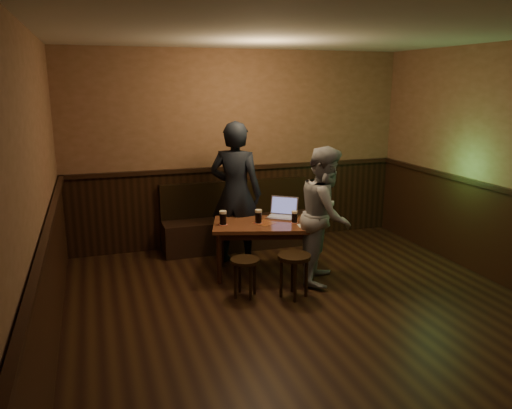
{
  "coord_description": "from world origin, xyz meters",
  "views": [
    {
      "loc": [
        -2.05,
        -3.95,
        2.34
      ],
      "look_at": [
        -0.24,
        1.5,
        0.93
      ],
      "focal_mm": 35.0,
      "sensor_mm": 36.0,
      "label": 1
    }
  ],
  "objects_px": {
    "bench": "(238,226)",
    "person_grey": "(326,215)",
    "pub_table": "(265,230)",
    "pint_left": "(223,218)",
    "stool_left": "(245,267)",
    "pint_mid": "(258,216)",
    "pint_right": "(294,217)",
    "person_suit": "(236,193)",
    "stool_right": "(294,263)",
    "laptop": "(283,212)"
  },
  "relations": [
    {
      "from": "bench",
      "to": "person_grey",
      "type": "xyz_separation_m",
      "value": [
        0.63,
        -1.54,
        0.5
      ]
    },
    {
      "from": "pub_table",
      "to": "pint_left",
      "type": "relative_size",
      "value": 8.04
    },
    {
      "from": "stool_left",
      "to": "pint_mid",
      "type": "height_order",
      "value": "pint_mid"
    },
    {
      "from": "pint_mid",
      "to": "pint_right",
      "type": "relative_size",
      "value": 1.14
    },
    {
      "from": "pint_right",
      "to": "person_suit",
      "type": "bearing_deg",
      "value": 131.02
    },
    {
      "from": "stool_right",
      "to": "pint_mid",
      "type": "distance_m",
      "value": 0.86
    },
    {
      "from": "pub_table",
      "to": "person_suit",
      "type": "height_order",
      "value": "person_suit"
    },
    {
      "from": "bench",
      "to": "stool_left",
      "type": "bearing_deg",
      "value": -104.04
    },
    {
      "from": "bench",
      "to": "pint_left",
      "type": "relative_size",
      "value": 12.65
    },
    {
      "from": "bench",
      "to": "pub_table",
      "type": "relative_size",
      "value": 1.57
    },
    {
      "from": "person_suit",
      "to": "laptop",
      "type": "bearing_deg",
      "value": 178.2
    },
    {
      "from": "pub_table",
      "to": "stool_right",
      "type": "bearing_deg",
      "value": -66.82
    },
    {
      "from": "stool_left",
      "to": "stool_right",
      "type": "bearing_deg",
      "value": -20.12
    },
    {
      "from": "stool_right",
      "to": "laptop",
      "type": "height_order",
      "value": "laptop"
    },
    {
      "from": "pub_table",
      "to": "pint_right",
      "type": "bearing_deg",
      "value": 0.73
    },
    {
      "from": "bench",
      "to": "pub_table",
      "type": "xyz_separation_m",
      "value": [
        -0.0,
        -1.15,
        0.27
      ]
    },
    {
      "from": "bench",
      "to": "stool_right",
      "type": "bearing_deg",
      "value": -87.49
    },
    {
      "from": "stool_left",
      "to": "pint_right",
      "type": "height_order",
      "value": "pint_right"
    },
    {
      "from": "pint_mid",
      "to": "person_grey",
      "type": "bearing_deg",
      "value": -30.76
    },
    {
      "from": "pub_table",
      "to": "person_grey",
      "type": "distance_m",
      "value": 0.78
    },
    {
      "from": "pint_left",
      "to": "laptop",
      "type": "height_order",
      "value": "laptop"
    },
    {
      "from": "stool_left",
      "to": "pint_left",
      "type": "height_order",
      "value": "pint_left"
    },
    {
      "from": "stool_right",
      "to": "laptop",
      "type": "relative_size",
      "value": 1.09
    },
    {
      "from": "pub_table",
      "to": "pint_left",
      "type": "bearing_deg",
      "value": -173.05
    },
    {
      "from": "pint_left",
      "to": "pint_mid",
      "type": "height_order",
      "value": "pint_left"
    },
    {
      "from": "pint_left",
      "to": "laptop",
      "type": "xyz_separation_m",
      "value": [
        0.82,
        0.11,
        -0.02
      ]
    },
    {
      "from": "stool_left",
      "to": "stool_right",
      "type": "distance_m",
      "value": 0.55
    },
    {
      "from": "pint_left",
      "to": "laptop",
      "type": "relative_size",
      "value": 0.38
    },
    {
      "from": "laptop",
      "to": "stool_left",
      "type": "bearing_deg",
      "value": -97.84
    },
    {
      "from": "person_grey",
      "to": "stool_left",
      "type": "bearing_deg",
      "value": 132.33
    },
    {
      "from": "pint_left",
      "to": "pint_right",
      "type": "height_order",
      "value": "pint_left"
    },
    {
      "from": "laptop",
      "to": "person_grey",
      "type": "xyz_separation_m",
      "value": [
        0.31,
        -0.59,
        0.08
      ]
    },
    {
      "from": "stool_right",
      "to": "pint_mid",
      "type": "height_order",
      "value": "pint_mid"
    },
    {
      "from": "stool_left",
      "to": "laptop",
      "type": "height_order",
      "value": "laptop"
    },
    {
      "from": "stool_left",
      "to": "person_suit",
      "type": "distance_m",
      "value": 1.27
    },
    {
      "from": "pub_table",
      "to": "laptop",
      "type": "relative_size",
      "value": 3.06
    },
    {
      "from": "pint_left",
      "to": "person_suit",
      "type": "distance_m",
      "value": 0.57
    },
    {
      "from": "stool_left",
      "to": "pint_left",
      "type": "xyz_separation_m",
      "value": [
        -0.08,
        0.65,
        0.4
      ]
    },
    {
      "from": "pint_left",
      "to": "pint_right",
      "type": "relative_size",
      "value": 1.17
    },
    {
      "from": "pint_mid",
      "to": "bench",
      "type": "bearing_deg",
      "value": 86.24
    },
    {
      "from": "bench",
      "to": "person_suit",
      "type": "distance_m",
      "value": 0.9
    },
    {
      "from": "pint_mid",
      "to": "person_grey",
      "type": "distance_m",
      "value": 0.82
    },
    {
      "from": "pint_left",
      "to": "person_suit",
      "type": "relative_size",
      "value": 0.09
    },
    {
      "from": "pint_mid",
      "to": "person_suit",
      "type": "relative_size",
      "value": 0.09
    },
    {
      "from": "bench",
      "to": "person_grey",
      "type": "distance_m",
      "value": 1.74
    },
    {
      "from": "pub_table",
      "to": "laptop",
      "type": "distance_m",
      "value": 0.4
    },
    {
      "from": "pub_table",
      "to": "stool_left",
      "type": "height_order",
      "value": "pub_table"
    },
    {
      "from": "pint_left",
      "to": "bench",
      "type": "bearing_deg",
      "value": 64.6
    },
    {
      "from": "pint_right",
      "to": "laptop",
      "type": "height_order",
      "value": "laptop"
    },
    {
      "from": "bench",
      "to": "stool_right",
      "type": "relative_size",
      "value": 4.43
    }
  ]
}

